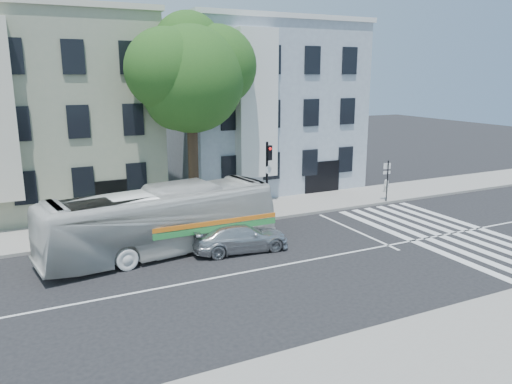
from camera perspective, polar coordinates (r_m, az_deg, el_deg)
ground at (r=20.65m, az=0.89°, el=-8.77°), size 120.00×120.00×0.00m
sidewalk_far at (r=27.61m, az=-6.67°, el=-2.95°), size 80.00×4.00×0.15m
sidewalk_near at (r=14.72m, az=15.97°, el=-18.75°), size 80.00×4.00×0.15m
building_left at (r=32.17m, az=-23.25°, el=8.22°), size 12.00×10.00×11.00m
building_right at (r=35.76m, az=0.01°, el=9.69°), size 12.00×10.00×11.00m
street_tree at (r=27.23m, az=-7.53°, el=13.35°), size 7.30×5.90×11.10m
bus at (r=22.38m, az=-10.74°, el=-3.22°), size 4.04×10.91×2.97m
sedan at (r=22.48m, az=-1.83°, el=-5.16°), size 2.21×4.58×1.29m
hedge at (r=25.09m, az=-12.00°, el=-3.81°), size 8.54×1.81×0.70m
traffic_signal at (r=27.99m, az=1.37°, el=2.78°), size 0.43×0.53×4.10m
fire_hydrant at (r=34.14m, az=14.65°, el=0.73°), size 0.48×0.29×0.84m
far_sign_pole at (r=31.37m, az=14.76°, el=1.84°), size 0.46×0.20×2.54m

